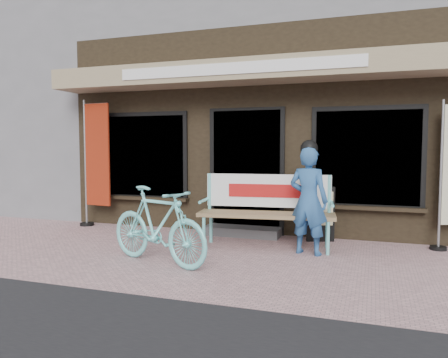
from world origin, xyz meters
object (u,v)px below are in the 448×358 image
at_px(bicycle, 158,225).
at_px(bench, 267,205).
at_px(nobori_red, 95,161).
at_px(menu_stand, 321,214).
at_px(person, 309,198).

bearing_deg(bicycle, bench, -19.78).
relative_size(bench, nobori_red, 0.86).
xyz_separation_m(nobori_red, menu_stand, (4.20, 0.06, -0.79)).
xyz_separation_m(person, menu_stand, (0.07, 0.90, -0.34)).
distance_m(bench, bicycle, 1.80).
bearing_deg(nobori_red, bench, -4.22).
relative_size(bicycle, menu_stand, 1.90).
xyz_separation_m(bench, menu_stand, (0.73, 0.65, -0.19)).
relative_size(bicycle, nobori_red, 0.70).
xyz_separation_m(bench, nobori_red, (-3.47, 0.59, 0.60)).
bearing_deg(person, menu_stand, 98.20).
relative_size(bench, person, 1.28).
bearing_deg(person, bicycle, -134.42).
height_order(nobori_red, menu_stand, nobori_red).
height_order(bench, menu_stand, bench).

